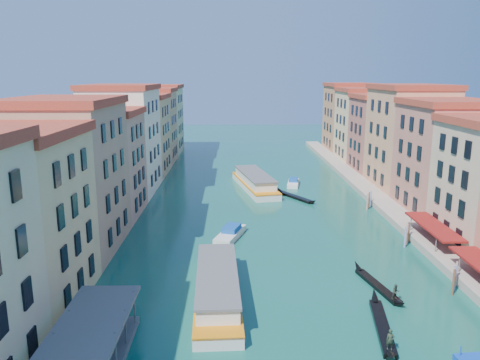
% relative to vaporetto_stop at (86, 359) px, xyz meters
% --- Properties ---
extents(left_bank_palazzos, '(12.80, 128.40, 21.00)m').
position_rel_vaporetto_stop_xyz_m(left_bank_palazzos, '(-10.00, 52.68, 8.27)').
color(left_bank_palazzos, beige).
rests_on(left_bank_palazzos, ground).
extents(right_bank_palazzos, '(12.80, 128.40, 21.00)m').
position_rel_vaporetto_stop_xyz_m(right_bank_palazzos, '(46.00, 53.00, 8.31)').
color(right_bank_palazzos, '#9B5540').
rests_on(right_bank_palazzos, ground).
extents(quay, '(4.00, 140.00, 1.00)m').
position_rel_vaporetto_stop_xyz_m(quay, '(38.00, 53.00, -0.94)').
color(quay, '#AA9B89').
rests_on(quay, ground).
extents(vaporetto_stop, '(5.40, 16.40, 3.65)m').
position_rel_vaporetto_stop_xyz_m(vaporetto_stop, '(0.00, 0.00, 0.00)').
color(vaporetto_stop, '#5D5C5F').
rests_on(vaporetto_stop, ground).
extents(mooring_poles_right, '(1.44, 54.24, 3.20)m').
position_rel_vaporetto_stop_xyz_m(mooring_poles_right, '(35.10, 16.80, -0.14)').
color(mooring_poles_right, '#562F1D').
rests_on(mooring_poles_right, ground).
extents(vaporetto_near, '(5.22, 19.72, 2.91)m').
position_rel_vaporetto_stop_xyz_m(vaporetto_near, '(9.68, 12.87, -0.13)').
color(vaporetto_near, silver).
rests_on(vaporetto_near, ground).
extents(vaporetto_far, '(9.13, 22.23, 3.22)m').
position_rel_vaporetto_stop_xyz_m(vaporetto_far, '(15.89, 60.94, 0.01)').
color(vaporetto_far, silver).
rests_on(vaporetto_far, ground).
extents(gondola_fore, '(2.97, 12.59, 2.52)m').
position_rel_vaporetto_stop_xyz_m(gondola_fore, '(24.94, 6.38, -1.02)').
color(gondola_fore, black).
rests_on(gondola_fore, ground).
extents(gondola_right, '(3.20, 10.99, 2.21)m').
position_rel_vaporetto_stop_xyz_m(gondola_right, '(27.15, 14.65, -1.02)').
color(gondola_right, black).
rests_on(gondola_right, ground).
extents(gondola_far, '(7.23, 11.11, 1.76)m').
position_rel_vaporetto_stop_xyz_m(gondola_far, '(23.00, 53.26, -1.08)').
color(gondola_far, black).
rests_on(gondola_far, ground).
extents(motorboat_mid, '(4.78, 8.16, 1.61)m').
position_rel_vaporetto_stop_xyz_m(motorboat_mid, '(11.00, 31.39, -0.81)').
color(motorboat_mid, silver).
rests_on(motorboat_mid, ground).
extents(motorboat_far, '(3.35, 7.15, 1.42)m').
position_rel_vaporetto_stop_xyz_m(motorboat_far, '(24.18, 63.81, -0.89)').
color(motorboat_far, white).
rests_on(motorboat_far, ground).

